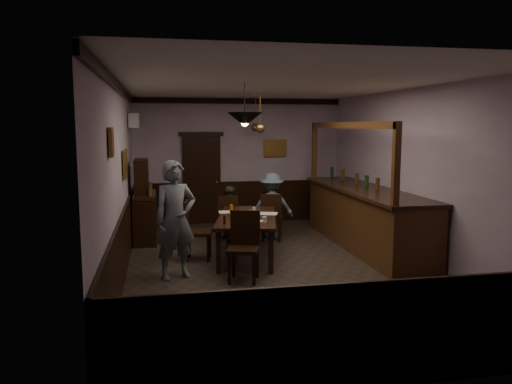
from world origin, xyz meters
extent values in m
cube|color=#2D2621|center=(0.00, 0.00, -0.01)|extent=(5.00, 8.00, 0.01)
cube|color=white|center=(0.00, 0.00, 3.00)|extent=(5.00, 8.00, 0.01)
cube|color=#AD98B1|center=(0.00, 4.00, 1.50)|extent=(5.00, 0.01, 3.00)
cube|color=#AD98B1|center=(0.00, -4.00, 1.50)|extent=(5.00, 0.01, 3.00)
cube|color=#AD98B1|center=(-2.50, 0.00, 1.50)|extent=(0.01, 8.00, 3.00)
cube|color=#AD98B1|center=(2.50, 0.00, 1.50)|extent=(0.01, 8.00, 3.00)
cube|color=black|center=(-0.38, 0.69, 0.72)|extent=(1.45, 2.36, 0.06)
cube|color=black|center=(-1.01, -0.21, 0.34)|extent=(0.07, 0.07, 0.69)
cube|color=black|center=(-0.19, -0.39, 0.34)|extent=(0.07, 0.07, 0.69)
cube|color=black|center=(-0.57, 1.78, 0.34)|extent=(0.07, 0.07, 0.69)
cube|color=black|center=(0.25, 1.60, 0.34)|extent=(0.07, 0.07, 0.69)
cube|color=black|center=(-0.52, 2.11, 0.44)|extent=(0.45, 0.45, 0.05)
cube|color=black|center=(-0.55, 1.92, 0.70)|extent=(0.41, 0.09, 0.49)
cube|color=black|center=(-0.34, 2.25, 0.21)|extent=(0.04, 0.04, 0.42)
cube|color=black|center=(-0.67, 2.29, 0.21)|extent=(0.04, 0.04, 0.42)
cube|color=black|center=(-0.38, 1.92, 0.21)|extent=(0.04, 0.04, 0.42)
cube|color=black|center=(-0.71, 1.96, 0.21)|extent=(0.04, 0.04, 0.42)
cube|color=black|center=(0.35, 1.91, 0.46)|extent=(0.53, 0.53, 0.05)
cube|color=black|center=(0.30, 1.73, 0.73)|extent=(0.42, 0.16, 0.51)
cube|color=black|center=(0.57, 2.03, 0.22)|extent=(0.04, 0.04, 0.44)
cube|color=black|center=(0.24, 2.13, 0.22)|extent=(0.04, 0.04, 0.44)
cube|color=black|center=(0.47, 1.70, 0.22)|extent=(0.04, 0.04, 0.44)
cube|color=black|center=(0.14, 1.80, 0.22)|extent=(0.04, 0.04, 0.44)
cube|color=black|center=(-0.68, -0.68, 0.49)|extent=(0.58, 0.58, 0.05)
cube|color=black|center=(-0.61, -0.48, 0.78)|extent=(0.45, 0.19, 0.54)
cube|color=black|center=(-0.91, -0.79, 0.23)|extent=(0.04, 0.04, 0.47)
cube|color=black|center=(-0.56, -0.91, 0.23)|extent=(0.04, 0.04, 0.47)
cube|color=black|center=(-0.79, -0.44, 0.23)|extent=(0.04, 0.04, 0.47)
cube|color=black|center=(-0.44, -0.56, 0.23)|extent=(0.04, 0.04, 0.47)
cube|color=black|center=(-1.25, 0.68, 0.48)|extent=(0.53, 0.53, 0.05)
cube|color=black|center=(-1.45, 0.72, 0.78)|extent=(0.12, 0.45, 0.54)
cube|color=black|center=(-1.10, 0.47, 0.23)|extent=(0.04, 0.04, 0.46)
cube|color=black|center=(-1.04, 0.83, 0.23)|extent=(0.04, 0.04, 0.46)
cube|color=black|center=(-1.46, 0.53, 0.23)|extent=(0.04, 0.04, 0.46)
cube|color=black|center=(-1.40, 0.89, 0.23)|extent=(0.04, 0.04, 0.46)
imported|color=slate|center=(-1.67, -0.30, 0.91)|extent=(0.78, 0.64, 1.83)
imported|color=#454529|center=(-0.48, 2.30, 0.55)|extent=(0.67, 0.62, 1.10)
imported|color=slate|center=(0.40, 2.11, 0.69)|extent=(0.95, 0.63, 1.37)
cube|color=silver|center=(-0.62, 1.14, 0.75)|extent=(0.44, 0.33, 0.01)
cube|color=silver|center=(0.00, 0.85, 0.75)|extent=(0.49, 0.42, 0.01)
cube|color=#DECA51|center=(-0.45, 0.44, 0.75)|extent=(0.18, 0.18, 0.00)
cylinder|color=white|center=(-0.22, 0.13, 0.76)|extent=(0.15, 0.15, 0.01)
imported|color=white|center=(-0.19, 0.09, 0.80)|extent=(0.10, 0.10, 0.07)
cylinder|color=white|center=(-0.57, 0.19, 0.76)|extent=(0.22, 0.22, 0.01)
torus|color=#C68C47|center=(-0.61, 0.17, 0.79)|extent=(0.13, 0.13, 0.04)
torus|color=#C68C47|center=(-0.48, 0.14, 0.79)|extent=(0.13, 0.13, 0.04)
cylinder|color=yellow|center=(-0.32, 0.63, 0.81)|extent=(0.07, 0.07, 0.12)
cylinder|color=#BF721E|center=(-0.65, 0.78, 0.85)|extent=(0.06, 0.06, 0.20)
cylinder|color=silver|center=(-0.25, 0.72, 0.82)|extent=(0.06, 0.06, 0.15)
cylinder|color=black|center=(-0.86, 0.06, 0.82)|extent=(0.04, 0.04, 0.14)
cube|color=black|center=(-2.20, 2.35, 0.45)|extent=(0.45, 1.27, 0.90)
cube|color=black|center=(-2.20, 2.35, 0.95)|extent=(0.43, 1.22, 0.07)
cube|color=black|center=(-2.25, 2.35, 1.31)|extent=(0.27, 0.81, 0.72)
cube|color=#482B13|center=(2.00, 1.00, 0.55)|extent=(0.90, 4.21, 1.10)
cube|color=black|center=(1.98, 1.00, 1.12)|extent=(1.00, 4.31, 0.06)
cube|color=#482B13|center=(1.60, 1.00, 2.36)|extent=(0.10, 4.11, 0.12)
cube|color=#482B13|center=(1.60, -1.00, 1.75)|extent=(0.10, 0.10, 1.30)
cube|color=#482B13|center=(1.60, 3.01, 1.75)|extent=(0.10, 0.10, 1.30)
cube|color=black|center=(-0.90, 3.95, 1.05)|extent=(0.90, 0.06, 2.10)
cube|color=white|center=(-2.38, 2.90, 2.45)|extent=(0.20, 0.85, 0.30)
cube|color=olive|center=(-2.46, -1.60, 2.15)|extent=(0.04, 0.28, 0.36)
cube|color=olive|center=(-2.46, 0.80, 1.70)|extent=(0.04, 0.62, 0.48)
cube|color=olive|center=(0.90, 3.96, 1.80)|extent=(0.55, 0.04, 0.42)
cylinder|color=black|center=(-0.55, -0.09, 2.72)|extent=(0.02, 0.02, 0.55)
cone|color=black|center=(-0.55, -0.09, 2.45)|extent=(0.56, 0.56, 0.22)
sphere|color=#FFD88C|center=(-0.55, -0.09, 2.40)|extent=(0.12, 0.12, 0.12)
cylinder|color=#BF8C3F|center=(0.10, 1.88, 2.65)|extent=(0.02, 0.02, 0.70)
cone|color=#BF8C3F|center=(0.10, 1.88, 2.30)|extent=(0.20, 0.20, 0.22)
sphere|color=#FFD88C|center=(0.10, 1.88, 2.25)|extent=(0.12, 0.12, 0.12)
cylinder|color=#BF8C3F|center=(0.30, 3.39, 2.65)|extent=(0.02, 0.02, 0.70)
cone|color=#BF8C3F|center=(0.30, 3.39, 2.30)|extent=(0.20, 0.20, 0.22)
sphere|color=#FFD88C|center=(0.30, 3.39, 2.25)|extent=(0.12, 0.12, 0.12)
camera|label=1|loc=(-1.90, -7.92, 2.35)|focal=35.00mm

